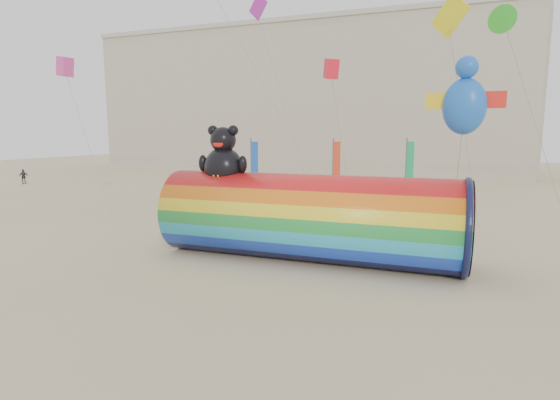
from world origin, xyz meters
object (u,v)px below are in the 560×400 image
(windsock_assembly, at_px, (308,215))
(fabric_bundle, at_px, (373,251))
(kite_handler, at_px, (367,233))
(hotel_building, at_px, (304,101))

(windsock_assembly, bearing_deg, fabric_bundle, 33.89)
(windsock_assembly, relative_size, kite_handler, 8.49)
(hotel_building, bearing_deg, windsock_assembly, -72.67)
(kite_handler, bearing_deg, fabric_bundle, 72.54)
(windsock_assembly, xyz_separation_m, fabric_bundle, (2.58, 1.73, -1.81))
(hotel_building, distance_m, windsock_assembly, 48.50)
(hotel_building, height_order, kite_handler, hotel_building)
(hotel_building, distance_m, kite_handler, 46.84)
(windsock_assembly, distance_m, fabric_bundle, 3.59)
(windsock_assembly, distance_m, kite_handler, 3.72)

